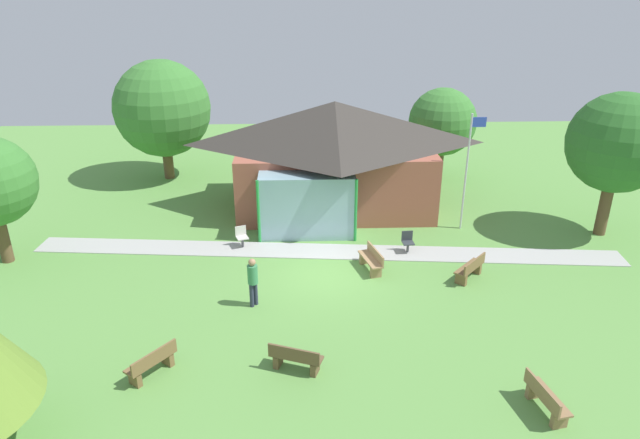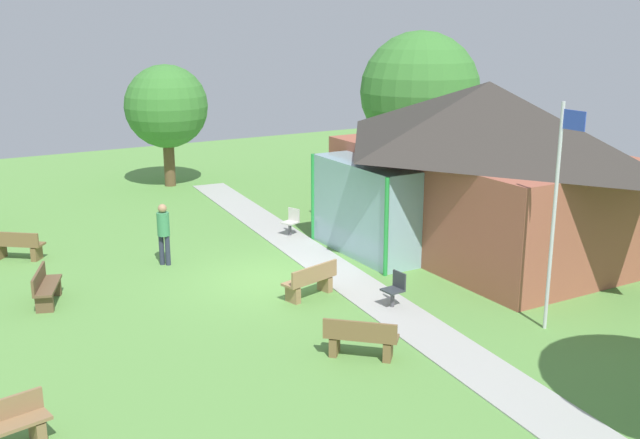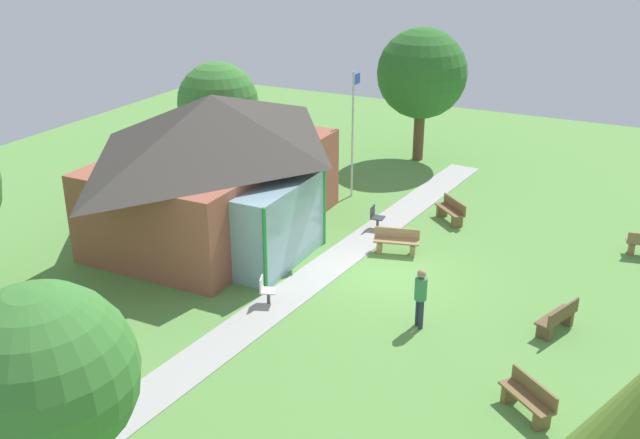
# 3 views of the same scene
# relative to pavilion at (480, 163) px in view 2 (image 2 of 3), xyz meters

# --- Properties ---
(ground_plane) EXTENTS (44.00, 44.00, 0.00)m
(ground_plane) POSITION_rel_pavilion_xyz_m (-0.55, -6.55, -2.56)
(ground_plane) COLOR #609947
(pavilion) EXTENTS (9.69, 7.19, 4.91)m
(pavilion) POSITION_rel_pavilion_xyz_m (0.00, 0.00, 0.00)
(pavilion) COLOR #A35642
(pavilion) RESTS_ON ground_plane
(footpath) EXTENTS (23.13, 3.32, 0.03)m
(footpath) POSITION_rel_pavilion_xyz_m (-0.55, -4.72, -2.55)
(footpath) COLOR #ADADA8
(footpath) RESTS_ON ground_plane
(flagpole) EXTENTS (0.64, 0.08, 5.01)m
(flagpole) POSITION_rel_pavilion_xyz_m (5.40, -2.69, 0.22)
(flagpole) COLOR silver
(flagpole) RESTS_ON ground_plane
(bench_front_center) EXTENTS (1.56, 0.93, 0.84)m
(bench_front_center) POSITION_rel_pavilion_xyz_m (-1.69, -11.98, -2.16)
(bench_front_center) COLOR brown
(bench_front_center) RESTS_ON ground_plane
(bench_rear_near_path) EXTENTS (0.82, 1.56, 0.84)m
(bench_rear_near_path) POSITION_rel_pavilion_xyz_m (1.10, -6.26, -2.16)
(bench_rear_near_path) COLOR #9E7A51
(bench_rear_near_path) RESTS_ON ground_plane
(bench_front_right) EXTENTS (0.73, 1.56, 0.84)m
(bench_front_right) POSITION_rel_pavilion_xyz_m (4.61, -13.83, -2.16)
(bench_front_right) COLOR olive
(bench_front_right) RESTS_ON ground_plane
(bench_front_left) EXTENTS (1.28, 1.45, 0.84)m
(bench_front_left) POSITION_rel_pavilion_xyz_m (-5.64, -12.03, -2.16)
(bench_front_left) COLOR brown
(bench_front_left) RESTS_ON ground_plane
(bench_mid_right) EXTENTS (1.34, 1.40, 0.84)m
(bench_mid_right) POSITION_rel_pavilion_xyz_m (4.57, -7.04, -2.16)
(bench_mid_right) COLOR brown
(bench_mid_right) RESTS_ON ground_plane
(patio_chair_lawn_spare) EXTENTS (0.48, 0.48, 0.86)m
(patio_chair_lawn_spare) POSITION_rel_pavilion_xyz_m (2.68, -4.86, -2.15)
(patio_chair_lawn_spare) COLOR #33383D
(patio_chair_lawn_spare) RESTS_ON ground_plane
(patio_chair_west) EXTENTS (0.57, 0.57, 0.86)m
(patio_chair_west) POSITION_rel_pavilion_xyz_m (-3.88, -4.17, -2.15)
(patio_chair_west) COLOR beige
(patio_chair_west) RESTS_ON ground_plane
(visitor_strolling_lawn) EXTENTS (0.34, 0.34, 1.74)m
(visitor_strolling_lawn) POSITION_rel_pavilion_xyz_m (-3.10, -8.55, -1.54)
(visitor_strolling_lawn) COLOR #2D3347
(visitor_strolling_lawn) RESTS_ON ground_plane
(tree_west_hedge) EXTENTS (3.30, 3.30, 4.88)m
(tree_west_hedge) POSITION_rel_pavilion_xyz_m (-12.75, -5.07, 0.64)
(tree_west_hedge) COLOR brown
(tree_west_hedge) RESTS_ON ground_plane
(tree_behind_pavilion_left) EXTENTS (4.89, 4.89, 6.17)m
(tree_behind_pavilion_left) POSITION_rel_pavilion_xyz_m (-8.48, 4.25, 1.14)
(tree_behind_pavilion_left) COLOR brown
(tree_behind_pavilion_left) RESTS_ON ground_plane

